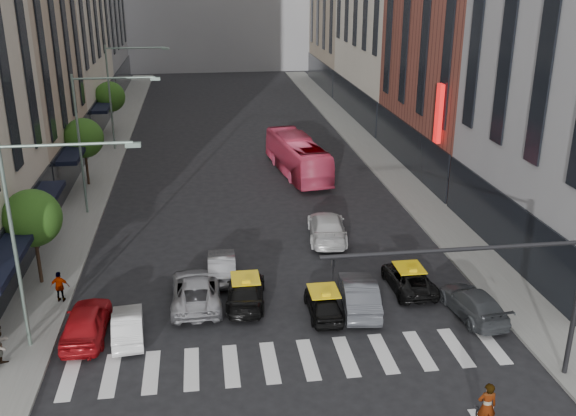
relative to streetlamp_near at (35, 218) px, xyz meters
name	(u,v)px	position (x,y,z in m)	size (l,w,h in m)	color
ground	(300,382)	(10.04, -4.00, -5.90)	(160.00, 160.00, 0.00)	black
sidewalk_left	(100,169)	(-1.46, 26.00, -5.83)	(3.00, 96.00, 0.15)	slate
sidewalk_right	(379,158)	(21.54, 26.00, -5.83)	(3.00, 96.00, 0.15)	slate
tree_near	(32,218)	(-1.76, 6.00, -2.25)	(2.88, 2.88, 4.95)	black
tree_mid	(84,138)	(-1.76, 22.00, -2.25)	(2.88, 2.88, 4.95)	black
tree_far	(110,97)	(-1.76, 38.00, -2.25)	(2.88, 2.88, 4.95)	black
streetlamp_near	(35,218)	(0.00, 0.00, 0.00)	(5.38, 0.25, 9.00)	gray
streetlamp_mid	(93,126)	(0.00, 16.00, 0.00)	(5.38, 0.25, 9.00)	gray
streetlamp_far	(120,83)	(0.00, 32.00, 0.00)	(5.38, 0.25, 9.00)	gray
traffic_signal	(511,279)	(17.74, -5.00, -1.43)	(10.10, 0.20, 6.00)	black
liberty_sign	(439,114)	(22.64, 16.00, 0.10)	(0.30, 0.70, 4.00)	red
car_red	(86,322)	(1.32, 0.56, -5.15)	(1.79, 4.44, 1.51)	#9F0E14
car_white_front	(128,325)	(3.11, 0.24, -5.29)	(1.29, 3.70, 1.22)	white
car_silver	(197,290)	(6.11, 2.96, -5.19)	(2.36, 5.11, 1.42)	#9B9BA0
taxi_left	(246,291)	(8.45, 2.64, -5.25)	(1.83, 4.50, 1.30)	black
taxi_center	(323,303)	(11.94, 0.99, -5.29)	(1.46, 3.63, 1.24)	black
car_grey_mid	(359,294)	(13.73, 1.38, -5.15)	(1.61, 4.60, 1.52)	#45474D
taxi_right	(409,278)	(16.67, 2.95, -5.32)	(1.95, 4.22, 1.17)	black
car_grey_curb	(473,303)	(18.80, 0.00, -5.26)	(1.81, 4.45, 1.29)	#3D4144
car_row2_left	(222,266)	(7.43, 5.56, -5.24)	(1.41, 4.05, 1.33)	gray
car_row2_right	(327,227)	(13.85, 9.80, -5.14)	(2.15, 5.28, 1.53)	silver
bus	(297,156)	(14.05, 22.74, -4.43)	(2.48, 10.59, 2.95)	#E24267
rider	(489,391)	(15.92, -7.83, -4.11)	(0.67, 0.44, 1.84)	gray
pedestrian_near	(0,345)	(-1.68, -1.42, -4.81)	(0.92, 0.71, 1.88)	gray
pedestrian_far	(60,287)	(-0.36, 3.78, -4.98)	(0.91, 0.38, 1.55)	gray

